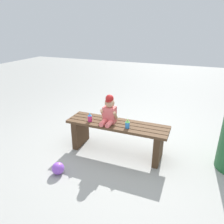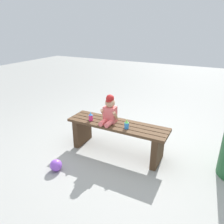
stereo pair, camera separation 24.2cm
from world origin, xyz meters
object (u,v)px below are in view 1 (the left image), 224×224
at_px(park_bench, 117,133).
at_px(child_figure, 109,111).
at_px(sippy_cup_right, 127,124).
at_px(toy_ball, 58,168).
at_px(sippy_cup_left, 90,118).

height_order(park_bench, child_figure, child_figure).
height_order(sippy_cup_right, toy_ball, sippy_cup_right).
bearing_deg(toy_ball, park_bench, 56.28).
height_order(park_bench, toy_ball, park_bench).
distance_m(sippy_cup_left, sippy_cup_right, 0.56).
xyz_separation_m(sippy_cup_left, toy_ball, (-0.12, -0.66, -0.44)).
height_order(child_figure, sippy_cup_left, child_figure).
relative_size(sippy_cup_left, sippy_cup_right, 1.00).
bearing_deg(child_figure, toy_ball, -117.86).
xyz_separation_m(child_figure, sippy_cup_right, (0.29, -0.07, -0.12)).
xyz_separation_m(park_bench, child_figure, (-0.11, -0.02, 0.33)).
bearing_deg(child_figure, sippy_cup_left, -165.63).
bearing_deg(toy_ball, child_figure, 62.14).
xyz_separation_m(sippy_cup_left, sippy_cup_right, (0.56, 0.00, 0.00)).
bearing_deg(park_bench, sippy_cup_left, -167.56).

